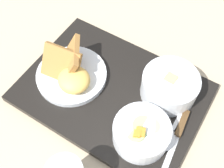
{
  "coord_description": "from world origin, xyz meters",
  "views": [
    {
      "loc": [
        -0.23,
        0.26,
        0.6
      ],
      "look_at": [
        0.0,
        0.0,
        0.05
      ],
      "focal_mm": 45.0,
      "sensor_mm": 36.0,
      "label": 1
    }
  ],
  "objects_px": {
    "plate_main": "(71,73)",
    "knife": "(178,132)",
    "bowl_soup": "(170,85)",
    "bowl_salad": "(141,132)",
    "spoon": "(171,132)"
  },
  "relations": [
    {
      "from": "plate_main",
      "to": "knife",
      "type": "relative_size",
      "value": 0.95
    },
    {
      "from": "bowl_soup",
      "to": "plate_main",
      "type": "bearing_deg",
      "value": 30.84
    },
    {
      "from": "plate_main",
      "to": "bowl_soup",
      "type": "bearing_deg",
      "value": -149.16
    },
    {
      "from": "bowl_salad",
      "to": "plate_main",
      "type": "distance_m",
      "value": 0.23
    },
    {
      "from": "bowl_soup",
      "to": "knife",
      "type": "relative_size",
      "value": 0.72
    },
    {
      "from": "bowl_salad",
      "to": "plate_main",
      "type": "height_order",
      "value": "plate_main"
    },
    {
      "from": "bowl_salad",
      "to": "knife",
      "type": "xyz_separation_m",
      "value": [
        -0.06,
        -0.06,
        -0.02
      ]
    },
    {
      "from": "plate_main",
      "to": "spoon",
      "type": "distance_m",
      "value": 0.27
    },
    {
      "from": "knife",
      "to": "plate_main",
      "type": "bearing_deg",
      "value": -94.74
    },
    {
      "from": "knife",
      "to": "bowl_soup",
      "type": "bearing_deg",
      "value": -147.21
    },
    {
      "from": "bowl_soup",
      "to": "bowl_salad",
      "type": "bearing_deg",
      "value": 98.87
    },
    {
      "from": "bowl_soup",
      "to": "knife",
      "type": "height_order",
      "value": "bowl_soup"
    },
    {
      "from": "bowl_soup",
      "to": "plate_main",
      "type": "relative_size",
      "value": 0.76
    },
    {
      "from": "spoon",
      "to": "plate_main",
      "type": "bearing_deg",
      "value": -89.29
    },
    {
      "from": "bowl_salad",
      "to": "knife",
      "type": "distance_m",
      "value": 0.09
    }
  ]
}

